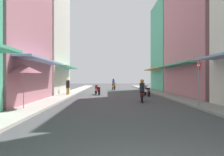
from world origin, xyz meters
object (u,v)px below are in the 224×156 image
object	(u,v)px
motorbike_red	(97,90)
vendor_umbrella	(24,69)
motorbike_silver	(147,91)
pedestrian_foreground	(68,86)
pedestrian_crossing	(68,85)
motorbike_maroon	(142,92)
street_sign_no_entry	(199,77)
motorbike_orange	(114,85)

from	to	relation	value
motorbike_red	vendor_umbrella	bearing A→B (deg)	-106.33
motorbike_silver	pedestrian_foreground	distance (m)	7.31
pedestrian_crossing	vendor_umbrella	xyz separation A→B (m)	(-0.32, -11.42, 1.15)
vendor_umbrella	motorbike_maroon	bearing A→B (deg)	30.94
motorbike_silver	pedestrian_crossing	size ratio (longest dim) A/B	1.03
pedestrian_foreground	vendor_umbrella	world-z (taller)	vendor_umbrella
street_sign_no_entry	motorbike_red	bearing A→B (deg)	119.27
pedestrian_crossing	pedestrian_foreground	distance (m)	1.72
motorbike_silver	motorbike_maroon	bearing A→B (deg)	-102.80
motorbike_orange	motorbike_maroon	world-z (taller)	same
motorbike_silver	vendor_umbrella	size ratio (longest dim) A/B	0.77
motorbike_silver	vendor_umbrella	distance (m)	12.29
motorbike_maroon	vendor_umbrella	distance (m)	7.91
motorbike_maroon	pedestrian_crossing	bearing A→B (deg)	130.57
pedestrian_foreground	motorbike_maroon	bearing A→B (deg)	-43.23
pedestrian_crossing	vendor_umbrella	size ratio (longest dim) A/B	0.74
pedestrian_foreground	vendor_umbrella	xyz separation A→B (m)	(-0.59, -9.72, 1.20)
motorbike_silver	motorbike_red	world-z (taller)	same
motorbike_maroon	street_sign_no_entry	bearing A→B (deg)	-53.69
motorbike_maroon	pedestrian_foreground	size ratio (longest dim) A/B	1.10
motorbike_maroon	vendor_umbrella	xyz separation A→B (m)	(-6.67, -4.00, 1.43)
motorbike_silver	motorbike_orange	size ratio (longest dim) A/B	1.01
motorbike_silver	motorbike_orange	xyz separation A→B (m)	(-2.77, 11.13, 0.20)
motorbike_maroon	motorbike_orange	bearing A→B (deg)	95.44
motorbike_silver	street_sign_no_entry	distance (m)	8.99
motorbike_maroon	street_sign_no_entry	distance (m)	4.47
motorbike_silver	pedestrian_foreground	xyz separation A→B (m)	(-7.28, 0.42, 0.43)
motorbike_orange	vendor_umbrella	bearing A→B (deg)	-104.03
motorbike_red	street_sign_no_entry	world-z (taller)	street_sign_no_entry
motorbike_orange	street_sign_no_entry	bearing A→B (deg)	-78.26
motorbike_red	street_sign_no_entry	size ratio (longest dim) A/B	0.66
motorbike_orange	street_sign_no_entry	size ratio (longest dim) A/B	0.68
motorbike_silver	pedestrian_foreground	size ratio (longest dim) A/B	1.10
motorbike_silver	motorbike_maroon	xyz separation A→B (m)	(-1.20, -5.30, 0.20)
pedestrian_crossing	street_sign_no_entry	xyz separation A→B (m)	(8.93, -10.92, 0.73)
motorbike_orange	street_sign_no_entry	world-z (taller)	street_sign_no_entry
motorbike_red	motorbike_maroon	size ratio (longest dim) A/B	0.97
motorbike_red	pedestrian_crossing	size ratio (longest dim) A/B	1.00
street_sign_no_entry	motorbike_maroon	bearing A→B (deg)	126.31
motorbike_silver	pedestrian_foreground	bearing A→B (deg)	176.71
motorbike_silver	street_sign_no_entry	bearing A→B (deg)	-81.14
pedestrian_crossing	street_sign_no_entry	world-z (taller)	street_sign_no_entry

